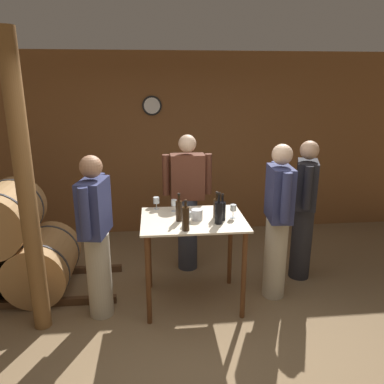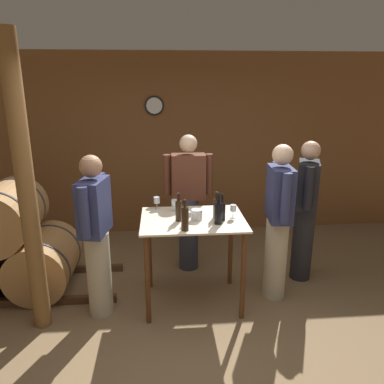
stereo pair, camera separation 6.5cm
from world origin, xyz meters
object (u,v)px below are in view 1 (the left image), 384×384
(wine_bottle_right, at_px, (217,208))
(wine_bottle_far_right, at_px, (222,210))
(person_visitor_with_scarf, at_px, (96,235))
(person_visitor_bearded, at_px, (187,200))
(person_visitor_near_door, at_px, (304,208))
(wine_bottle_far_left, at_px, (179,210))
(wine_glass_near_left, at_px, (156,201))
(ice_bucket, at_px, (197,215))
(wooden_post, at_px, (26,193))
(wine_bottle_left, at_px, (186,218))
(person_host, at_px, (278,219))
(wine_bottle_center, at_px, (219,212))
(wine_glass_near_center, at_px, (174,203))
(wine_glass_near_right, at_px, (188,215))
(wine_glass_far_side, at_px, (233,208))

(wine_bottle_right, xyz_separation_m, wine_bottle_far_right, (0.04, -0.08, -0.00))
(wine_bottle_right, distance_m, person_visitor_with_scarf, 1.21)
(person_visitor_bearded, height_order, person_visitor_near_door, person_visitor_bearded)
(person_visitor_with_scarf, relative_size, person_visitor_bearded, 0.97)
(wine_bottle_far_right, distance_m, person_visitor_with_scarf, 1.25)
(wine_bottle_far_left, relative_size, wine_bottle_far_right, 1.04)
(wine_bottle_far_right, relative_size, wine_glass_near_left, 2.07)
(ice_bucket, bearing_deg, person_visitor_bearded, 91.74)
(wooden_post, xyz_separation_m, person_visitor_near_door, (2.83, 0.68, -0.47))
(wine_bottle_left, distance_m, person_host, 1.07)
(wine_bottle_center, height_order, person_visitor_near_door, person_visitor_near_door)
(wine_bottle_far_right, height_order, person_visitor_bearded, person_visitor_bearded)
(wine_bottle_left, relative_size, person_host, 0.18)
(person_visitor_with_scarf, bearing_deg, ice_bucket, 5.43)
(wine_bottle_center, xyz_separation_m, person_host, (0.66, 0.20, -0.18))
(ice_bucket, height_order, person_visitor_bearded, person_visitor_bearded)
(wine_bottle_center, height_order, wine_bottle_right, wine_bottle_center)
(wine_glass_near_center, xyz_separation_m, person_visitor_with_scarf, (-0.77, -0.37, -0.17))
(wine_bottle_far_right, height_order, wine_glass_near_left, wine_bottle_far_right)
(person_visitor_with_scarf, bearing_deg, person_visitor_near_door, 13.22)
(wine_bottle_left, xyz_separation_m, ice_bucket, (0.13, 0.27, -0.07))
(wine_glass_near_left, height_order, person_host, person_host)
(wine_bottle_far_right, height_order, wine_glass_near_right, wine_bottle_far_right)
(person_visitor_with_scarf, distance_m, person_visitor_bearded, 1.32)
(wooden_post, xyz_separation_m, ice_bucket, (1.53, 0.24, -0.35))
(person_visitor_near_door, bearing_deg, wine_glass_near_center, -173.63)
(wine_bottle_center, xyz_separation_m, wine_glass_far_side, (0.17, 0.14, -0.02))
(wine_bottle_center, distance_m, ice_bucket, 0.24)
(person_host, relative_size, person_visitor_near_door, 1.02)
(wooden_post, relative_size, wine_bottle_center, 8.57)
(wine_bottle_far_right, bearing_deg, person_host, 10.33)
(person_visitor_near_door, bearing_deg, wine_glass_near_left, -177.50)
(wooden_post, distance_m, wine_glass_far_side, 1.94)
(wine_bottle_right, relative_size, wine_glass_near_center, 2.12)
(wine_bottle_far_left, xyz_separation_m, person_visitor_bearded, (0.15, 0.82, -0.17))
(wooden_post, distance_m, wine_bottle_far_left, 1.40)
(wine_glass_near_left, bearing_deg, wine_bottle_far_left, -60.20)
(wooden_post, relative_size, person_visitor_bearded, 1.60)
(wine_glass_near_left, xyz_separation_m, wine_glass_near_center, (0.19, -0.09, -0.00))
(wine_bottle_far_right, xyz_separation_m, person_host, (0.61, 0.11, -0.16))
(wine_bottle_right, xyz_separation_m, person_visitor_bearded, (-0.23, 0.77, -0.16))
(wine_bottle_center, bearing_deg, wine_bottle_right, 87.18)
(person_host, bearing_deg, person_visitor_with_scarf, -174.91)
(wine_glass_near_right, bearing_deg, wine_bottle_center, -3.33)
(wine_bottle_center, height_order, person_visitor_bearded, person_visitor_bearded)
(wine_bottle_left, height_order, wine_glass_near_center, wine_bottle_left)
(ice_bucket, bearing_deg, wine_bottle_right, 11.42)
(wooden_post, xyz_separation_m, wine_bottle_center, (1.72, 0.11, -0.28))
(wine_glass_near_right, distance_m, person_visitor_near_door, 1.52)
(wine_bottle_right, bearing_deg, wine_bottle_far_right, -63.32)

